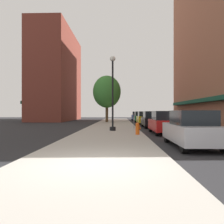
{
  "coord_description": "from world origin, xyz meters",
  "views": [
    {
      "loc": [
        0.75,
        -6.62,
        1.59
      ],
      "look_at": [
        -0.18,
        22.6,
        1.58
      ],
      "focal_mm": 37.32,
      "sensor_mm": 36.0,
      "label": 1
    }
  ],
  "objects": [
    {
      "name": "car_silver",
      "position": [
        4.0,
        3.96,
        0.81
      ],
      "size": [
        1.8,
        4.3,
        1.66
      ],
      "rotation": [
        0.0,
        0.0,
        -0.03
      ],
      "color": "black",
      "rests_on": "ground"
    },
    {
      "name": "car_blue",
      "position": [
        4.0,
        37.54,
        0.81
      ],
      "size": [
        1.8,
        4.3,
        1.66
      ],
      "rotation": [
        0.0,
        0.0,
        -0.02
      ],
      "color": "black",
      "rests_on": "ground"
    },
    {
      "name": "car_red",
      "position": [
        4.0,
        10.33,
        0.81
      ],
      "size": [
        1.8,
        4.3,
        1.66
      ],
      "rotation": [
        0.0,
        0.0,
        0.04
      ],
      "color": "black",
      "rests_on": "ground"
    },
    {
      "name": "car_green",
      "position": [
        4.0,
        30.39,
        0.81
      ],
      "size": [
        1.8,
        4.3,
        1.66
      ],
      "rotation": [
        0.0,
        0.0,
        0.0
      ],
      "color": "black",
      "rests_on": "ground"
    },
    {
      "name": "building_far_background",
      "position": [
        -11.01,
        37.0,
        8.23
      ],
      "size": [
        6.8,
        18.0,
        16.51
      ],
      "color": "brown",
      "rests_on": "ground"
    },
    {
      "name": "tree_near",
      "position": [
        -1.08,
        27.23,
        4.52
      ],
      "size": [
        4.07,
        4.07,
        6.76
      ],
      "color": "#4C3823",
      "rests_on": "sidewalk_slab"
    },
    {
      "name": "parking_meter_near",
      "position": [
        2.05,
        14.21,
        0.95
      ],
      "size": [
        0.14,
        0.09,
        1.31
      ],
      "color": "slate",
      "rests_on": "sidewalk_slab"
    },
    {
      "name": "car_black",
      "position": [
        4.0,
        16.81,
        0.81
      ],
      "size": [
        1.8,
        4.3,
        1.66
      ],
      "rotation": [
        0.0,
        0.0,
        -0.04
      ],
      "color": "black",
      "rests_on": "ground"
    },
    {
      "name": "car_yellow",
      "position": [
        4.0,
        23.66,
        0.81
      ],
      "size": [
        1.8,
        4.3,
        1.66
      ],
      "rotation": [
        0.0,
        0.0,
        0.01
      ],
      "color": "black",
      "rests_on": "ground"
    },
    {
      "name": "lamppost",
      "position": [
        0.21,
        11.72,
        3.2
      ],
      "size": [
        0.48,
        0.48,
        5.9
      ],
      "color": "black",
      "rests_on": "sidewalk_slab"
    },
    {
      "name": "sidewalk_slab",
      "position": [
        0.0,
        19.0,
        0.06
      ],
      "size": [
        4.8,
        50.0,
        0.12
      ],
      "primitive_type": "cube",
      "color": "#A8A399",
      "rests_on": "ground"
    },
    {
      "name": "ground_plane",
      "position": [
        4.0,
        18.0,
        0.0
      ],
      "size": [
        90.0,
        90.0,
        0.0
      ],
      "primitive_type": "plane",
      "color": "#232326"
    },
    {
      "name": "fire_hydrant",
      "position": [
        1.93,
        8.53,
        0.52
      ],
      "size": [
        0.33,
        0.26,
        0.79
      ],
      "color": "#E05614",
      "rests_on": "sidewalk_slab"
    }
  ]
}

